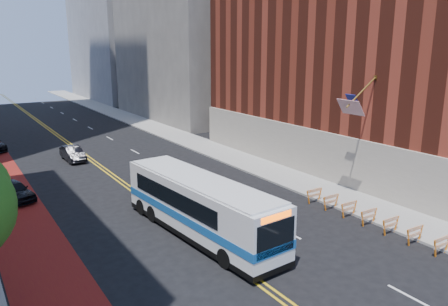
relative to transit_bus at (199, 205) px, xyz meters
name	(u,v)px	position (x,y,z in m)	size (l,w,h in m)	color
sidewalk_right	(196,143)	(11.68, 21.41, -1.69)	(4.00, 140.00, 0.15)	gray
center_line_inner	(87,158)	(-0.50, 21.41, -1.76)	(0.14, 140.00, 0.01)	gold
center_line_outer	(90,158)	(-0.14, 21.41, -1.76)	(0.14, 140.00, 0.01)	gold
lane_dashes	(110,138)	(4.48, 29.41, -1.76)	(0.14, 98.20, 0.01)	silver
brick_building	(401,42)	(21.62, 3.40, 9.20)	(18.73, 36.00, 22.00)	#602215
construction_barriers	(379,219)	(9.28, -5.17, -1.09)	(1.42, 10.91, 1.00)	orange
transit_bus	(199,205)	(0.00, 0.00, 0.00)	(3.70, 12.48, 3.38)	silver
car_a	(13,191)	(-8.18, 12.05, -1.05)	(1.68, 4.18, 1.42)	black
car_b	(73,153)	(-1.82, 21.11, -1.07)	(1.47, 4.22, 1.39)	black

